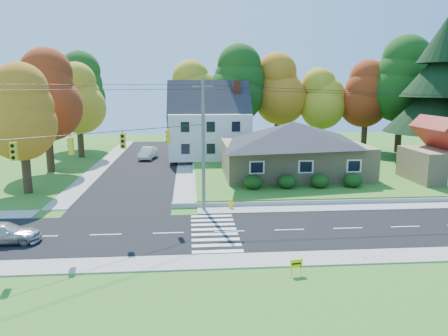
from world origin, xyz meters
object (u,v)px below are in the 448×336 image
object	(u,v)px
silver_sedan	(4,233)
white_car	(148,153)
ranch_house	(293,147)
fire_hydrant	(231,204)

from	to	relation	value
silver_sedan	white_car	bearing A→B (deg)	-13.84
ranch_house	fire_hydrant	bearing A→B (deg)	-124.78
ranch_house	white_car	xyz separation A→B (m)	(-15.96, 13.75, -2.48)
ranch_house	silver_sedan	size ratio (longest dim) A/B	3.43
ranch_house	fire_hydrant	size ratio (longest dim) A/B	18.24
silver_sedan	ranch_house	bearing A→B (deg)	-55.05
ranch_house	fire_hydrant	world-z (taller)	ranch_house
ranch_house	white_car	size ratio (longest dim) A/B	3.15
ranch_house	white_car	bearing A→B (deg)	139.26
silver_sedan	white_car	xyz separation A→B (m)	(5.87, 30.80, 0.15)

